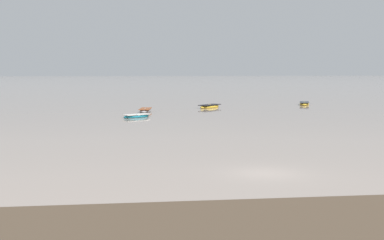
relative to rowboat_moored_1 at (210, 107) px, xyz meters
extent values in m
plane|color=gray|center=(-5.01, -52.21, -0.20)|extent=(800.00, 800.00, 0.00)
ellipsoid|color=gold|center=(0.00, 0.00, -0.03)|extent=(4.43, 4.48, 0.74)
cube|color=black|center=(0.00, 0.00, 0.28)|extent=(4.14, 4.19, 0.10)
cube|color=black|center=(0.00, 0.00, 0.17)|extent=(1.24, 1.22, 0.07)
ellipsoid|color=gold|center=(17.49, 4.54, -0.04)|extent=(3.00, 4.88, 0.73)
cube|color=#33383F|center=(17.49, 4.54, 0.27)|extent=(2.85, 4.52, 0.10)
cube|color=#33383F|center=(17.49, 4.54, 0.16)|extent=(1.44, 0.74, 0.07)
ellipsoid|color=#197084|center=(-12.09, -15.15, -0.07)|extent=(3.94, 3.16, 0.61)
cube|color=silver|center=(-12.09, -15.15, 0.19)|extent=(3.67, 2.98, 0.08)
cube|color=silver|center=(-12.09, -15.15, 0.10)|extent=(0.84, 1.13, 0.06)
ellipsoid|color=gray|center=(-10.62, -6.60, -0.04)|extent=(2.21, 4.70, 0.71)
cube|color=brown|center=(-10.62, -6.60, 0.26)|extent=(2.13, 4.34, 0.10)
cube|color=brown|center=(-10.62, -6.60, 0.16)|extent=(1.42, 0.49, 0.07)
camera|label=1|loc=(-13.36, -82.37, 6.16)|focal=48.40mm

